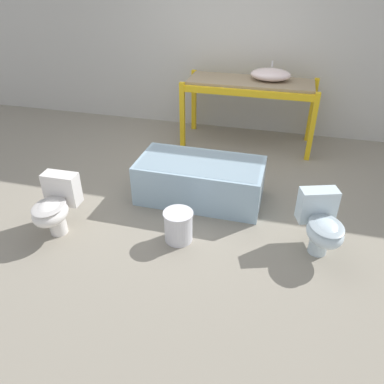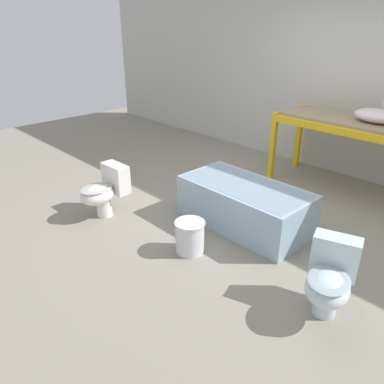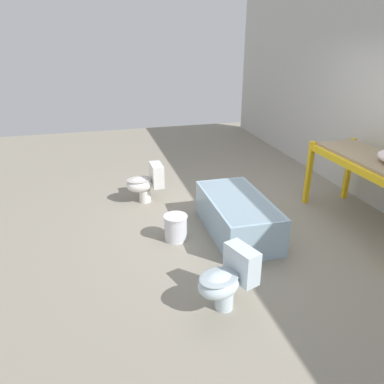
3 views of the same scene
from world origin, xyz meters
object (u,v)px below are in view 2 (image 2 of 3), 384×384
Objects in this scene: toilet_near at (330,278)px; toilet_far at (104,190)px; bathtub_main at (245,202)px; bucket_white at (190,236)px; sink_basin at (378,116)px.

toilet_near is 2.67m from toilet_far.
toilet_far is (-1.30, -1.01, 0.04)m from bathtub_main.
bucket_white is at bearing -91.43° from bathtub_main.
toilet_near is (1.35, -0.64, 0.04)m from bathtub_main.
sink_basin is 2.05m from bathtub_main.
bucket_white is at bearing 169.01° from toilet_near.
toilet_near reaches higher than bathtub_main.
toilet_near is at bearing -72.80° from sink_basin.
sink_basin is 2.84m from bucket_white.
bucket_white is at bearing 7.00° from toilet_far.
bathtub_main is 4.37× the size of bucket_white.
sink_basin reaches higher than toilet_near.
toilet_far is 1.29m from bucket_white.
sink_basin is at bearing 54.87° from toilet_far.
sink_basin is 0.95× the size of toilet_far.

